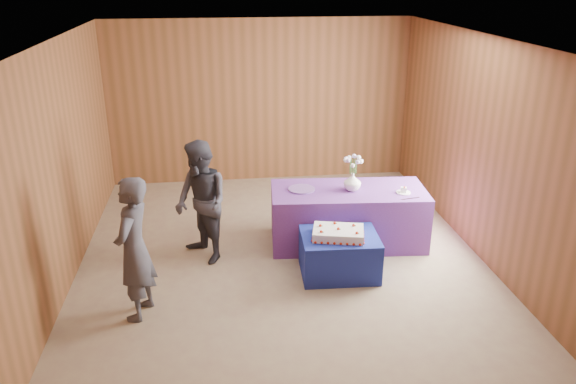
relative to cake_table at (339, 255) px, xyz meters
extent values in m
plane|color=gray|center=(-0.64, 0.41, -0.25)|extent=(6.00, 6.00, 0.00)
cube|color=brown|center=(-0.64, 3.41, 1.10)|extent=(5.00, 0.04, 2.70)
cube|color=brown|center=(-0.64, -2.59, 1.10)|extent=(5.00, 0.04, 2.70)
cube|color=brown|center=(-3.14, 0.41, 1.10)|extent=(0.04, 6.00, 2.70)
cube|color=brown|center=(1.86, 0.41, 1.10)|extent=(0.04, 6.00, 2.70)
cube|color=white|center=(-0.64, 0.41, 2.45)|extent=(5.00, 6.00, 0.04)
cube|color=#1B1B96|center=(0.00, 0.00, 0.00)|extent=(0.93, 0.74, 0.50)
cube|color=#65338E|center=(0.29, 0.81, 0.12)|extent=(2.07, 1.06, 0.75)
cube|color=white|center=(-0.03, -0.04, 0.30)|extent=(0.66, 0.51, 0.11)
sphere|color=#AE220D|center=(-0.36, -0.16, 0.27)|extent=(0.03, 0.03, 0.03)
sphere|color=#AE220D|center=(0.21, -0.29, 0.27)|extent=(0.03, 0.03, 0.03)
sphere|color=#AE220D|center=(-0.27, 0.22, 0.27)|extent=(0.03, 0.03, 0.03)
sphere|color=#AE220D|center=(0.30, 0.08, 0.27)|extent=(0.03, 0.03, 0.03)
sphere|color=#AE220D|center=(-0.22, -0.09, 0.37)|extent=(0.03, 0.03, 0.03)
cone|color=#145820|center=(-0.20, -0.09, 0.36)|extent=(0.02, 0.03, 0.02)
sphere|color=#AE220D|center=(0.14, 0.01, 0.37)|extent=(0.03, 0.03, 0.03)
cone|color=#145820|center=(0.16, 0.01, 0.36)|extent=(0.02, 0.03, 0.02)
sphere|color=#AE220D|center=(-0.03, -0.04, 0.37)|extent=(0.03, 0.03, 0.03)
cone|color=#145820|center=(-0.01, -0.04, 0.36)|extent=(0.02, 0.03, 0.02)
imported|color=white|center=(0.32, 0.79, 0.62)|extent=(0.26, 0.26, 0.23)
cylinder|color=#265C24|center=(0.36, 0.79, 0.82)|extent=(0.01, 0.01, 0.17)
sphere|color=#C5AEE1|center=(0.43, 0.79, 0.90)|extent=(0.06, 0.06, 0.06)
cylinder|color=#265C24|center=(0.36, 0.81, 0.82)|extent=(0.01, 0.01, 0.17)
sphere|color=white|center=(0.41, 0.85, 0.90)|extent=(0.06, 0.06, 0.06)
cylinder|color=#265C24|center=(0.34, 0.83, 0.82)|extent=(0.01, 0.01, 0.17)
sphere|color=#C5AEE1|center=(0.36, 0.88, 0.90)|extent=(0.06, 0.06, 0.06)
cylinder|color=#265C24|center=(0.31, 0.83, 0.82)|extent=(0.01, 0.01, 0.17)
sphere|color=white|center=(0.29, 0.88, 0.90)|extent=(0.06, 0.06, 0.06)
cylinder|color=#265C24|center=(0.29, 0.81, 0.82)|extent=(0.01, 0.01, 0.17)
sphere|color=#C5AEE1|center=(0.24, 0.85, 0.90)|extent=(0.06, 0.06, 0.06)
cylinder|color=#265C24|center=(0.28, 0.79, 0.82)|extent=(0.01, 0.01, 0.17)
sphere|color=white|center=(0.22, 0.79, 0.90)|extent=(0.06, 0.06, 0.06)
cylinder|color=#265C24|center=(0.29, 0.76, 0.82)|extent=(0.01, 0.01, 0.17)
sphere|color=#C5AEE1|center=(0.24, 0.73, 0.90)|extent=(0.06, 0.06, 0.06)
cylinder|color=#265C24|center=(0.31, 0.75, 0.82)|extent=(0.01, 0.01, 0.17)
sphere|color=white|center=(0.29, 0.69, 0.90)|extent=(0.06, 0.06, 0.06)
cylinder|color=#265C24|center=(0.34, 0.75, 0.82)|extent=(0.01, 0.01, 0.17)
sphere|color=#C5AEE1|center=(0.36, 0.69, 0.90)|extent=(0.06, 0.06, 0.06)
cylinder|color=#265C24|center=(0.36, 0.76, 0.82)|extent=(0.01, 0.01, 0.17)
sphere|color=white|center=(0.41, 0.73, 0.90)|extent=(0.06, 0.06, 0.06)
cylinder|color=#744F9E|center=(-0.32, 0.88, 0.51)|extent=(0.38, 0.38, 0.02)
cylinder|color=white|center=(0.95, 0.61, 0.51)|extent=(0.19, 0.19, 0.01)
cube|color=white|center=(0.95, 0.61, 0.54)|extent=(0.09, 0.09, 0.06)
sphere|color=#AE220D|center=(0.95, 0.59, 0.59)|extent=(0.03, 0.03, 0.03)
cube|color=#AFAFB3|center=(0.98, 0.41, 0.50)|extent=(0.26, 0.07, 0.00)
imported|color=#3D3C46|center=(-2.27, -0.57, 0.52)|extent=(0.51, 0.64, 1.54)
imported|color=#31303A|center=(-1.60, 0.58, 0.52)|extent=(0.88, 0.94, 1.53)
camera|label=1|loc=(-1.38, -5.79, 3.17)|focal=35.00mm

